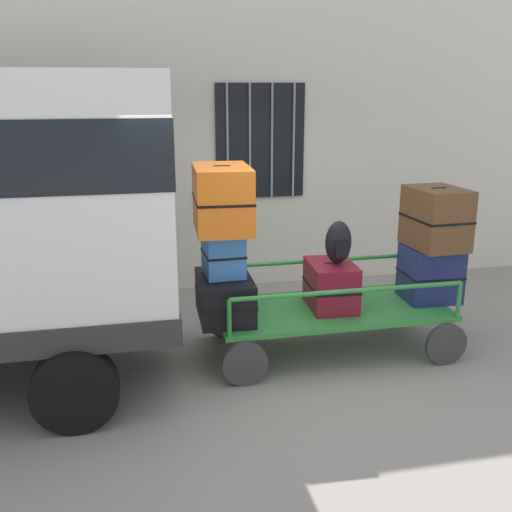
{
  "coord_description": "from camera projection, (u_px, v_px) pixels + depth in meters",
  "views": [
    {
      "loc": [
        -1.23,
        -5.49,
        2.69
      ],
      "look_at": [
        -0.01,
        0.06,
        1.08
      ],
      "focal_mm": 41.92,
      "sensor_mm": 36.0,
      "label": 1
    }
  ],
  "objects": [
    {
      "name": "suitcase_midleft_bottom",
      "position": [
        331.0,
        285.0,
        6.17
      ],
      "size": [
        0.5,
        0.67,
        0.48
      ],
      "color": "maroon",
      "rests_on": "luggage_cart"
    },
    {
      "name": "backpack",
      "position": [
        339.0,
        243.0,
        6.01
      ],
      "size": [
        0.27,
        0.22,
        0.44
      ],
      "color": "black",
      "rests_on": "suitcase_midleft_bottom"
    },
    {
      "name": "suitcase_center_middle",
      "position": [
        436.0,
        218.0,
        6.2
      ],
      "size": [
        0.54,
        0.7,
        0.63
      ],
      "color": "brown",
      "rests_on": "suitcase_center_bottom"
    },
    {
      "name": "suitcase_left_middle",
      "position": [
        223.0,
        253.0,
        5.83
      ],
      "size": [
        0.39,
        0.47,
        0.45
      ],
      "color": "#3372C6",
      "rests_on": "suitcase_left_bottom"
    },
    {
      "name": "cart_railing",
      "position": [
        331.0,
        279.0,
        6.15
      ],
      "size": [
        2.36,
        1.09,
        0.37
      ],
      "color": "#2D8438",
      "rests_on": "luggage_cart"
    },
    {
      "name": "suitcase_left_bottom",
      "position": [
        225.0,
        297.0,
        5.91
      ],
      "size": [
        0.56,
        0.82,
        0.42
      ],
      "color": "black",
      "rests_on": "luggage_cart"
    },
    {
      "name": "suitcase_center_bottom",
      "position": [
        430.0,
        273.0,
        6.39
      ],
      "size": [
        0.6,
        0.55,
        0.59
      ],
      "color": "navy",
      "rests_on": "luggage_cart"
    },
    {
      "name": "suitcase_left_top",
      "position": [
        222.0,
        199.0,
        5.71
      ],
      "size": [
        0.57,
        0.85,
        0.63
      ],
      "color": "orange",
      "rests_on": "suitcase_left_middle"
    },
    {
      "name": "ground_plane",
      "position": [
        258.0,
        359.0,
        6.15
      ],
      "size": [
        40.0,
        40.0,
        0.0
      ],
      "primitive_type": "plane",
      "color": "gray"
    },
    {
      "name": "luggage_cart",
      "position": [
        330.0,
        314.0,
        6.26
      ],
      "size": [
        2.49,
        1.22,
        0.48
      ],
      "color": "#2D8438",
      "rests_on": "ground"
    },
    {
      "name": "building_wall",
      "position": [
        217.0,
        103.0,
        7.86
      ],
      "size": [
        12.0,
        0.38,
        5.0
      ],
      "color": "silver",
      "rests_on": "ground"
    }
  ]
}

